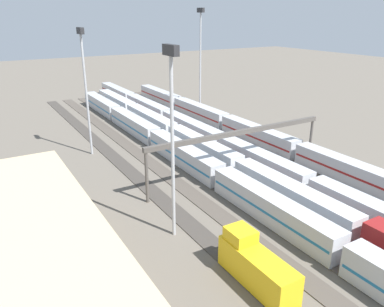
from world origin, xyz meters
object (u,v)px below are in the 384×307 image
light_mast_1 (85,75)px  light_mast_3 (172,119)px  train_on_track_2 (215,140)px  train_on_track_6 (256,266)px  train_on_track_0 (258,135)px  signal_gantry (240,137)px  light_mast_0 (200,49)px  train_on_track_3 (196,145)px  train_on_track_4 (184,155)px

light_mast_1 → light_mast_3: (-35.14, -0.20, -0.43)m
train_on_track_2 → train_on_track_6: bearing=151.8°
train_on_track_0 → train_on_track_2: train_on_track_2 is taller
train_on_track_6 → signal_gantry: bearing=-33.5°
light_mast_0 → signal_gantry: light_mast_0 is taller
train_on_track_3 → train_on_track_6: bearing=157.7°
light_mast_3 → train_on_track_4: bearing=-32.4°
train_on_track_4 → light_mast_0: bearing=-36.2°
train_on_track_3 → train_on_track_2: same height
light_mast_0 → train_on_track_0: bearing=173.0°
train_on_track_6 → train_on_track_2: bearing=-28.2°
train_on_track_6 → light_mast_1: (47.86, 3.10, 13.73)m
light_mast_1 → train_on_track_6: bearing=-176.3°
light_mast_0 → light_mast_3: 64.13m
train_on_track_2 → signal_gantry: bearing=161.0°
train_on_track_2 → light_mast_3: bearing=137.0°
train_on_track_0 → train_on_track_6: size_ratio=11.98×
light_mast_3 → signal_gantry: size_ratio=0.68×
train_on_track_2 → light_mast_0: light_mast_0 is taller
light_mast_1 → signal_gantry: 32.07m
train_on_track_4 → train_on_track_0: (2.53, -20.00, 0.01)m
train_on_track_0 → light_mast_1: 37.94m
light_mast_1 → light_mast_0: bearing=-64.5°
train_on_track_4 → light_mast_1: size_ratio=4.88×
train_on_track_2 → light_mast_1: size_ratio=5.66×
train_on_track_2 → signal_gantry: (-14.54, 5.00, 5.60)m
train_on_track_3 → light_mast_3: size_ratio=4.82×
train_on_track_4 → light_mast_3: 27.57m
train_on_track_0 → light_mast_0: light_mast_0 is taller
train_on_track_0 → train_on_track_6: bearing=139.9°
train_on_track_0 → train_on_track_2: bearing=80.5°
light_mast_1 → train_on_track_0: bearing=-110.4°
train_on_track_3 → light_mast_0: (28.73, -18.64, 15.89)m
train_on_track_6 → train_on_track_2: (37.24, -20.00, -0.11)m
train_on_track_3 → train_on_track_2: (0.62, -5.00, -0.01)m
train_on_track_0 → train_on_track_6: 46.53m
signal_gantry → train_on_track_3: bearing=0.0°
train_on_track_2 → train_on_track_4: bearing=112.8°
train_on_track_0 → light_mast_3: (-22.85, 32.90, 13.44)m
train_on_track_0 → light_mast_1: bearing=69.6°
signal_gantry → light_mast_3: bearing=119.1°
train_on_track_6 → light_mast_3: light_mast_3 is taller
train_on_track_3 → light_mast_0: light_mast_0 is taller
light_mast_0 → signal_gantry: size_ratio=0.81×
light_mast_0 → train_on_track_6: bearing=152.8°
train_on_track_4 → light_mast_1: 24.17m
train_on_track_6 → light_mast_3: bearing=12.9°
train_on_track_4 → train_on_track_3: bearing=-54.3°
train_on_track_0 → signal_gantry: (-12.86, 15.00, 5.64)m
train_on_track_3 → train_on_track_0: 15.04m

